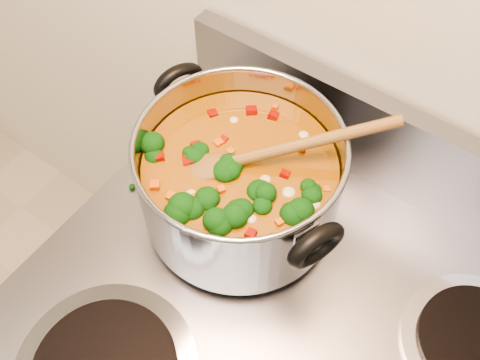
{
  "coord_description": "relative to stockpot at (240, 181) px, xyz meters",
  "views": [
    {
      "loc": [
        0.08,
        0.96,
        1.62
      ],
      "look_at": [
        -0.16,
        1.3,
        1.01
      ],
      "focal_mm": 40.0,
      "sensor_mm": 36.0,
      "label": 1
    }
  ],
  "objects": [
    {
      "name": "cooktop_crumbs",
      "position": [
        -0.06,
        0.0,
        -0.09
      ],
      "size": [
        0.35,
        0.3,
        0.01
      ],
      "color": "black",
      "rests_on": "electric_range"
    },
    {
      "name": "stockpot",
      "position": [
        0.0,
        0.0,
        0.0
      ],
      "size": [
        0.34,
        0.28,
        0.17
      ],
      "rotation": [
        0.0,
        0.0,
        -0.36
      ],
      "color": "#9999A0",
      "rests_on": "electric_range"
    },
    {
      "name": "wooden_spoon",
      "position": [
        0.01,
        0.01,
        0.05
      ],
      "size": [
        0.24,
        0.21,
        0.09
      ],
      "rotation": [
        0.0,
        0.0,
        0.72
      ],
      "color": "brown",
      "rests_on": "stockpot"
    }
  ]
}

